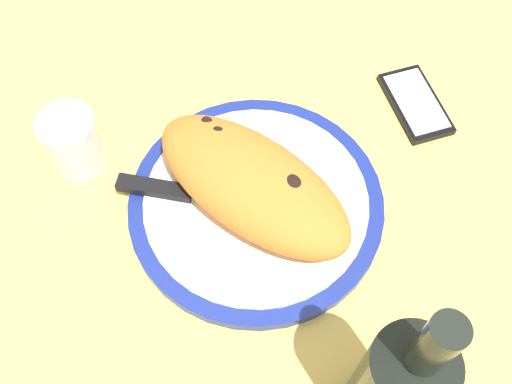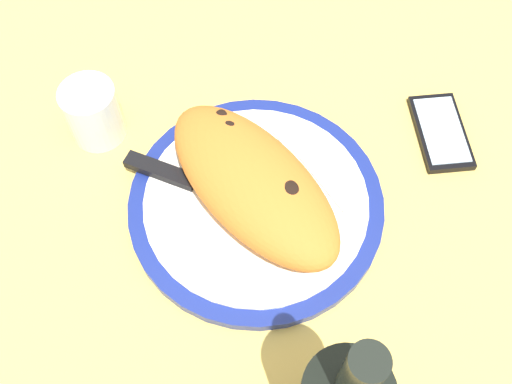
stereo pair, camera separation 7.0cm
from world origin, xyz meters
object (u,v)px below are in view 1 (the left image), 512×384
at_px(knife, 184,193).
at_px(water_glass, 74,144).
at_px(plate, 256,204).
at_px(smartphone, 416,104).
at_px(calzone, 255,182).
at_px(fork, 288,147).

height_order(knife, water_glass, water_glass).
distance_m(plate, knife, 0.09).
bearing_deg(plate, knife, 38.70).
xyz_separation_m(knife, water_glass, (0.14, 0.05, 0.01)).
relative_size(smartphone, water_glass, 1.64).
xyz_separation_m(plate, calzone, (0.01, -0.00, 0.04)).
distance_m(knife, smartphone, 0.34).
bearing_deg(plate, calzone, -31.44).
height_order(fork, smartphone, fork).
bearing_deg(smartphone, knife, 69.38).
bearing_deg(fork, plate, 104.89).
relative_size(fork, water_glass, 2.00).
xyz_separation_m(fork, smartphone, (-0.07, -0.18, -0.02)).
relative_size(plate, fork, 1.91).
relative_size(calzone, knife, 1.27).
xyz_separation_m(calzone, fork, (0.02, -0.08, -0.03)).
bearing_deg(knife, calzone, -137.18).
xyz_separation_m(calzone, smartphone, (-0.06, -0.26, -0.05)).
xyz_separation_m(calzone, water_glass, (0.21, 0.11, -0.02)).
height_order(calzone, knife, calzone).
distance_m(plate, fork, 0.09).
bearing_deg(calzone, plate, 148.56).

